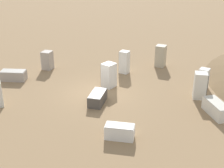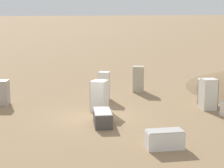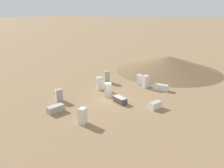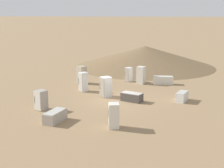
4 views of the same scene
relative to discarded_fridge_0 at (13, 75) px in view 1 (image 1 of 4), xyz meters
The scene contains 11 objects.
ground_plane 6.50m from the discarded_fridge_0, 118.83° to the right, with size 1000.00×1000.00×0.00m, color #937551.
discarded_fridge_0 is the anchor object (origin of this frame).
discarded_fridge_1 8.00m from the discarded_fridge_0, 89.00° to the right, with size 0.85×0.87×1.69m.
discarded_fridge_2 12.72m from the discarded_fridge_0, 111.74° to the right, with size 0.90×0.97×1.69m.
discarded_fridge_3 11.12m from the discarded_fridge_0, 84.49° to the right, with size 1.04×1.02×1.70m.
discarded_fridge_4 13.07m from the discarded_fridge_0, 105.13° to the right, with size 0.83×0.84×1.41m.
discarded_fridge_5 6.84m from the discarded_fridge_0, 108.22° to the right, with size 1.09×1.09×1.66m.
discarded_fridge_6 13.72m from the discarded_fridge_0, 119.99° to the right, with size 1.96×0.90×0.79m.
discarded_fridge_7 2.98m from the discarded_fridge_0, 51.74° to the right, with size 0.97×0.98×1.41m.
discarded_fridge_8 10.31m from the discarded_fridge_0, 143.58° to the right, with size 1.11×1.58×0.74m.
discarded_fridge_10 7.02m from the discarded_fridge_0, 128.84° to the right, with size 1.82×1.38×0.68m.
Camera 1 is at (-17.97, 1.96, 8.79)m, focal length 50.00 mm.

